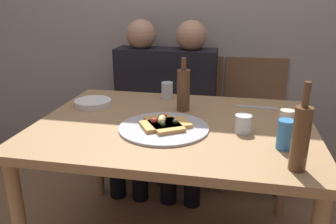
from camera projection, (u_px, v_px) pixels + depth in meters
dining_table at (174, 138)px, 1.70m from camera, size 1.33×0.99×0.74m
pizza_tray at (164, 128)px, 1.59m from camera, size 0.42×0.42×0.01m
pizza_slice_last at (164, 123)px, 1.60m from camera, size 0.23×0.26×0.05m
pizza_slice_extra at (165, 124)px, 1.59m from camera, size 0.26×0.22×0.05m
wine_bottle at (183, 89)px, 1.81m from camera, size 0.07×0.07×0.28m
beer_bottle at (301, 137)px, 1.19m from camera, size 0.06×0.06×0.32m
tumbler_near at (286, 122)px, 1.52m from camera, size 0.06×0.06×0.11m
tumbler_far at (167, 91)px, 2.04m from camera, size 0.07×0.07×0.10m
wine_glass at (243, 124)px, 1.54m from camera, size 0.07×0.07×0.08m
soda_can at (285, 135)px, 1.37m from camera, size 0.07×0.07×0.12m
plate_stack at (93, 103)px, 1.92m from camera, size 0.20×0.20×0.03m
table_knife at (257, 107)px, 1.88m from camera, size 0.22×0.03×0.01m
chair_left at (145, 106)px, 2.65m from camera, size 0.44×0.44×0.90m
chair_middle at (191, 109)px, 2.58m from camera, size 0.44×0.44×0.90m
chair_right at (254, 113)px, 2.49m from camera, size 0.44×0.44×0.90m
guest_in_sweater at (139, 96)px, 2.46m from camera, size 0.36×0.56×1.17m
guest_in_beanie at (188, 99)px, 2.40m from camera, size 0.36×0.56×1.17m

